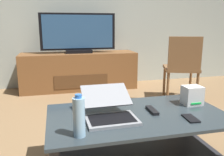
% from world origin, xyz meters
% --- Properties ---
extents(ground_plane, '(7.68, 7.68, 0.00)m').
position_xyz_m(ground_plane, '(0.00, 0.00, 0.00)').
color(ground_plane, olive).
extents(back_wall, '(6.40, 0.12, 2.80)m').
position_xyz_m(back_wall, '(0.00, 2.40, 1.40)').
color(back_wall, '#A8B2A8').
rests_on(back_wall, ground).
extents(coffee_table, '(1.24, 0.70, 0.43)m').
position_xyz_m(coffee_table, '(0.11, -0.25, 0.30)').
color(coffee_table, '#2D383D').
rests_on(coffee_table, ground).
extents(media_cabinet, '(1.84, 0.52, 0.59)m').
position_xyz_m(media_cabinet, '(-0.06, 2.08, 0.30)').
color(media_cabinet, brown).
rests_on(media_cabinet, ground).
extents(television, '(1.18, 0.20, 0.62)m').
position_xyz_m(television, '(-0.06, 2.06, 0.89)').
color(television, black).
rests_on(television, media_cabinet).
extents(dining_chair, '(0.56, 0.56, 0.89)m').
position_xyz_m(dining_chair, '(1.22, 1.09, 0.50)').
color(dining_chair, brown).
rests_on(dining_chair, ground).
extents(laptop, '(0.34, 0.40, 0.18)m').
position_xyz_m(laptop, '(-0.10, -0.26, 0.48)').
color(laptop, gray).
rests_on(laptop, coffee_table).
extents(router_box, '(0.14, 0.12, 0.15)m').
position_xyz_m(router_box, '(0.59, -0.16, 0.50)').
color(router_box, white).
rests_on(router_box, coffee_table).
extents(water_bottle_near, '(0.07, 0.07, 0.24)m').
position_xyz_m(water_bottle_near, '(-0.32, -0.49, 0.54)').
color(water_bottle_near, '#99C6E5').
rests_on(water_bottle_near, coffee_table).
extents(cell_phone, '(0.08, 0.14, 0.01)m').
position_xyz_m(cell_phone, '(0.42, -0.42, 0.43)').
color(cell_phone, black).
rests_on(cell_phone, coffee_table).
extents(tv_remote, '(0.05, 0.16, 0.02)m').
position_xyz_m(tv_remote, '(0.22, -0.23, 0.44)').
color(tv_remote, black).
rests_on(tv_remote, coffee_table).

